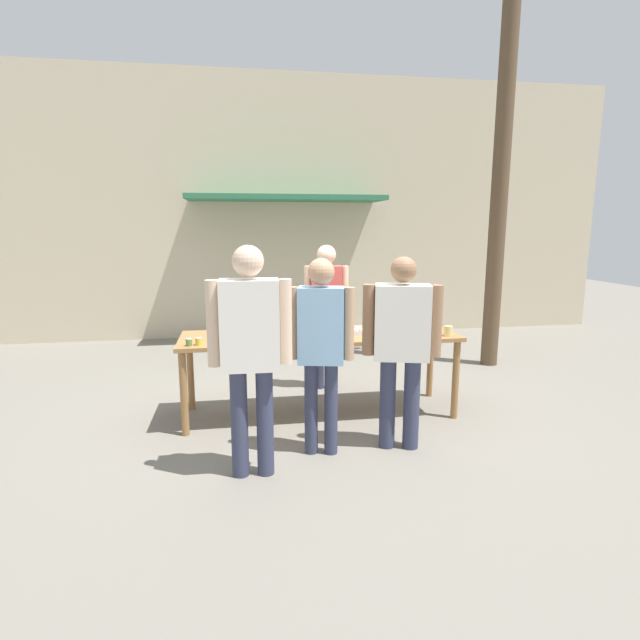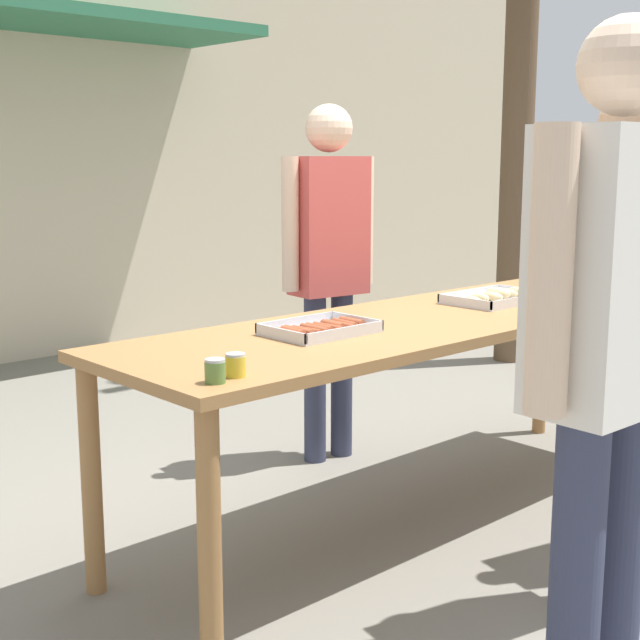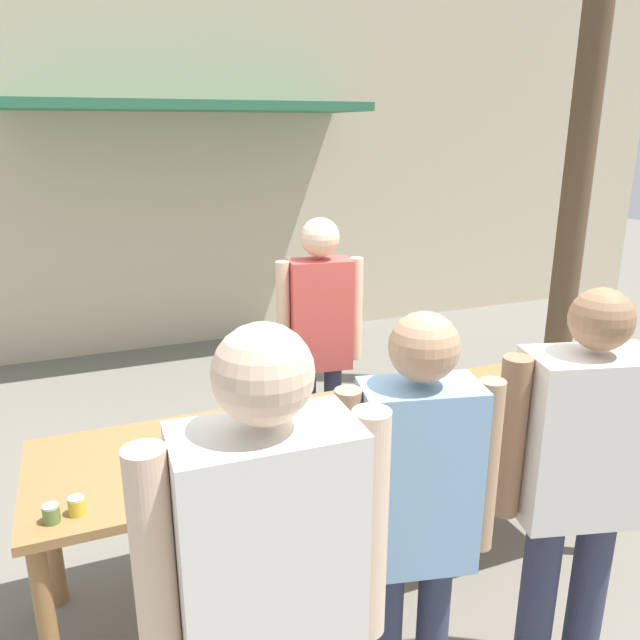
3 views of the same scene
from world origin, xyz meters
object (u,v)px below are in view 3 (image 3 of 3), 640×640
Objects in this scene: condiment_jar_ketchup at (77,506)px; person_customer_with_cup at (580,470)px; person_server_behind_table at (320,331)px; condiment_jar_mustard at (51,514)px; person_customer_holding_hotdog at (270,599)px; food_tray_buns at (427,404)px; beer_cup at (594,399)px; food_tray_sausages at (222,442)px; person_customer_waiting_in_line at (416,507)px.

person_customer_with_cup reaches higher than condiment_jar_ketchup.
person_customer_with_cup is at bearing -70.66° from person_server_behind_table.
condiment_jar_mustard is at bearing -135.30° from person_server_behind_table.
food_tray_buns is at bearing -132.97° from person_customer_holding_hotdog.
person_server_behind_table is 2.24m from person_customer_holding_hotdog.
condiment_jar_mustard is at bearing -3.67° from person_customer_with_cup.
person_server_behind_table reaches higher than food_tray_buns.
beer_cup is 0.06× the size of person_customer_holding_hotdog.
condiment_jar_mustard reaches higher than food_tray_sausages.
condiment_jar_mustard is 1.00× the size of condiment_jar_ketchup.
condiment_jar_ketchup is (0.09, 0.02, 0.00)m from condiment_jar_mustard.
condiment_jar_mustard is (-1.76, -0.33, 0.01)m from food_tray_buns.
person_server_behind_table is (1.49, 1.12, 0.17)m from condiment_jar_mustard.
person_customer_holding_hotdog is at bearing -59.11° from condiment_jar_mustard.
person_server_behind_table is at bearing -63.71° from person_customer_with_cup.
person_customer_waiting_in_line is (-1.41, -0.63, 0.11)m from beer_cup.
food_tray_buns is 0.95m from person_customer_with_cup.
person_customer_with_cup is (0.35, -1.73, -0.05)m from person_server_behind_table.
person_customer_waiting_in_line is at bearing -152.20° from person_customer_holding_hotdog.
person_customer_holding_hotdog is 1.07× the size of person_customer_with_cup.
person_customer_waiting_in_line is at bearing 14.92° from person_customer_with_cup.
food_tray_buns is 1.75m from person_customer_holding_hotdog.
food_tray_sausages is at bearing -127.03° from person_server_behind_table.
person_server_behind_table is (0.79, 0.79, 0.18)m from food_tray_sausages.
person_customer_waiting_in_line is (1.14, -0.62, 0.13)m from condiment_jar_mustard.
person_customer_holding_hotdog is at bearing -107.18° from person_server_behind_table.
person_customer_waiting_in_line is (0.44, -0.94, 0.15)m from food_tray_sausages.
person_customer_with_cup is at bearing -19.81° from condiment_jar_ketchup.
food_tray_buns is 0.86m from person_server_behind_table.
person_customer_holding_hotdog is (-1.22, -1.24, 0.21)m from food_tray_buns.
person_server_behind_table is (-0.27, 0.79, 0.18)m from food_tray_buns.
person_customer_holding_hotdog is (0.55, -0.91, 0.19)m from condiment_jar_mustard.
beer_cup is at bearing 0.32° from condiment_jar_mustard.
condiment_jar_mustard is at bearing -179.68° from beer_cup.
food_tray_buns is 1.79m from condiment_jar_mustard.
food_tray_sausages is 5.49× the size of condiment_jar_mustard.
condiment_jar_mustard is at bearing -15.50° from person_customer_waiting_in_line.
person_customer_holding_hotdog is (-2.00, -0.93, 0.18)m from beer_cup.
food_tray_buns is 6.32× the size of condiment_jar_ketchup.
food_tray_sausages is 0.87× the size of food_tray_buns.
person_customer_holding_hotdog reaches higher than condiment_jar_ketchup.
food_tray_buns is at bearing -70.28° from person_customer_with_cup.
food_tray_buns is at bearing -110.49° from person_customer_waiting_in_line.
food_tray_sausages is 1.49m from person_customer_with_cup.
person_customer_waiting_in_line is at bearing -28.40° from condiment_jar_mustard.
beer_cup is 0.06× the size of person_server_behind_table.
food_tray_sausages is at bearing 170.38° from beer_cup.
person_customer_holding_hotdog is (0.46, -0.93, 0.19)m from condiment_jar_ketchup.
person_server_behind_table reaches higher than person_customer_waiting_in_line.
condiment_jar_ketchup reaches higher than food_tray_sausages.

